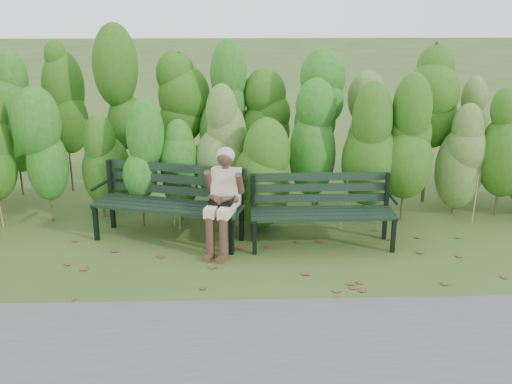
{
  "coord_description": "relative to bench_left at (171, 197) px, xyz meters",
  "views": [
    {
      "loc": [
        -0.22,
        -6.42,
        2.96
      ],
      "look_at": [
        0.0,
        0.35,
        0.75
      ],
      "focal_mm": 42.0,
      "sensor_mm": 36.0,
      "label": 1
    }
  ],
  "objects": [
    {
      "name": "seated_woman",
      "position": [
        0.68,
        -0.39,
        0.17
      ],
      "size": [
        0.51,
        0.74,
        1.26
      ],
      "color": "beige",
      "rests_on": "ground"
    },
    {
      "name": "hedge_band",
      "position": [
        1.07,
        1.07,
        0.7
      ],
      "size": [
        11.04,
        1.67,
        2.42
      ],
      "color": "#47381E",
      "rests_on": "ground"
    },
    {
      "name": "ground",
      "position": [
        1.07,
        -0.8,
        -0.55
      ],
      "size": [
        80.0,
        80.0,
        0.0
      ],
      "primitive_type": "plane",
      "color": "#33481B"
    },
    {
      "name": "leaf_litter",
      "position": [
        1.41,
        -0.74,
        -0.55
      ],
      "size": [
        5.7,
        2.1,
        0.01
      ],
      "color": "brown",
      "rests_on": "ground"
    },
    {
      "name": "footpath",
      "position": [
        1.07,
        -3.0,
        -0.55
      ],
      "size": [
        60.0,
        2.5,
        0.01
      ],
      "primitive_type": "cube",
      "color": "#474749",
      "rests_on": "ground"
    },
    {
      "name": "bench_left",
      "position": [
        0.0,
        0.0,
        0.0
      ],
      "size": [
        1.97,
        1.11,
        0.94
      ],
      "color": "black",
      "rests_on": "ground"
    },
    {
      "name": "bench_right",
      "position": [
        1.89,
        -0.26,
        -0.04
      ],
      "size": [
        1.76,
        0.59,
        0.88
      ],
      "color": "black",
      "rests_on": "ground"
    }
  ]
}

